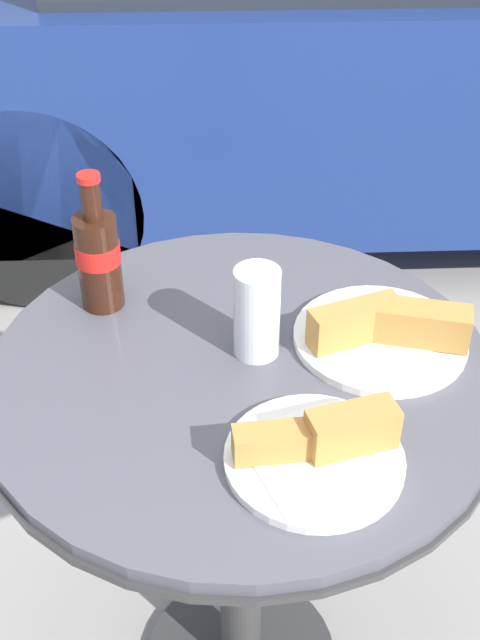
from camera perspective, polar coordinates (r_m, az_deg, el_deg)
bistro_table at (r=1.23m, az=0.07°, el=-9.18°), size 0.73×0.73×0.76m
cola_bottle_left at (r=1.20m, az=-10.05°, el=4.50°), size 0.07×0.07×0.22m
drinking_glass at (r=1.10m, az=1.20°, el=0.28°), size 0.06×0.06×0.14m
lunch_plate_near at (r=1.16m, az=10.24°, el=-0.78°), size 0.25×0.25×0.07m
lunch_plate_far at (r=0.98m, az=5.59°, el=-9.08°), size 0.22×0.22×0.07m
parked_car at (r=3.14m, az=11.74°, el=20.97°), size 4.15×1.79×1.38m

